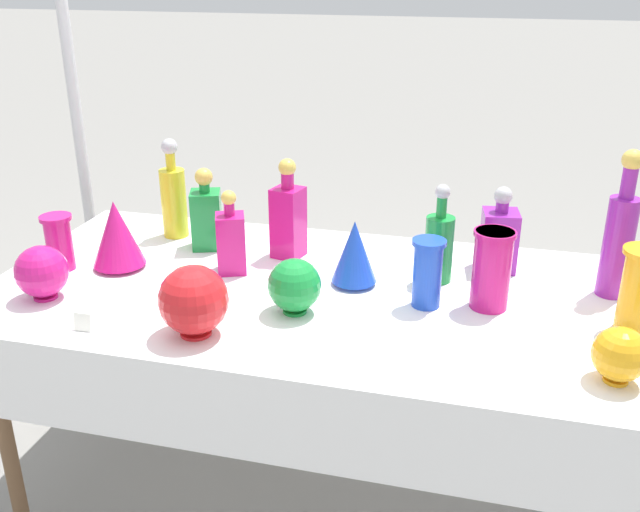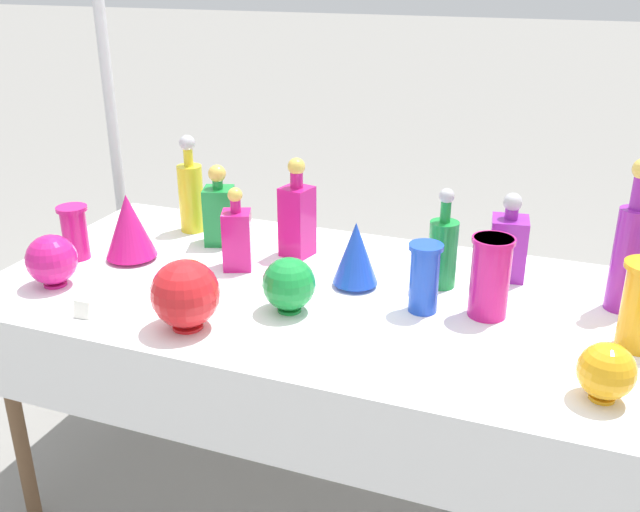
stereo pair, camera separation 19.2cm
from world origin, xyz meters
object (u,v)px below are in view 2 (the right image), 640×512
tall_bottle_2 (191,193)px  round_bowl_3 (185,294)px  round_bowl_1 (289,284)px  square_decanter_2 (297,216)px  fluted_vase_0 (128,227)px  slender_vase_2 (490,275)px  tall_bottle_1 (629,249)px  fluted_vase_1 (356,253)px  square_decanter_0 (508,244)px  cardboard_box_behind_left (297,321)px  square_decanter_1 (237,236)px  slender_vase_0 (424,275)px  round_bowl_0 (52,260)px  square_decanter_3 (219,211)px  round_bowl_2 (606,371)px  tall_bottle_0 (443,250)px  slender_vase_1 (75,230)px  canopy_pole (111,113)px

tall_bottle_2 → round_bowl_3: bearing=-61.2°
round_bowl_1 → round_bowl_3: size_ratio=0.82×
square_decanter_2 → fluted_vase_0: square_decanter_2 is taller
fluted_vase_0 → slender_vase_2: bearing=0.7°
tall_bottle_1 → fluted_vase_1: (-0.69, -0.11, -0.07)m
square_decanter_0 → round_bowl_3: size_ratio=1.41×
tall_bottle_1 → cardboard_box_behind_left: bearing=149.3°
square_decanter_1 → slender_vase_0: 0.58m
square_decanter_1 → round_bowl_3: (0.05, -0.37, -0.01)m
square_decanter_0 → slender_vase_0: square_decanter_0 is taller
tall_bottle_2 → round_bowl_0: tall_bottle_2 is taller
fluted_vase_1 → cardboard_box_behind_left: bearing=122.3°
square_decanter_3 → slender_vase_2: square_decanter_3 is taller
tall_bottle_2 → fluted_vase_1: bearing=-19.5°
square_decanter_3 → cardboard_box_behind_left: (-0.02, 0.68, -0.73)m
square_decanter_3 → fluted_vase_1: bearing=-17.3°
round_bowl_2 → square_decanter_2: bearing=150.8°
tall_bottle_2 → slender_vase_2: 1.05m
tall_bottle_0 → slender_vase_0: 0.17m
square_decanter_0 → round_bowl_1: size_ratio=1.72×
tall_bottle_0 → tall_bottle_1: tall_bottle_1 is taller
tall_bottle_2 → round_bowl_2: tall_bottle_2 is taller
square_decanter_1 → round_bowl_2: 1.07m
square_decanter_0 → square_decanter_3: size_ratio=0.97×
round_bowl_0 → round_bowl_3: bearing=-10.2°
tall_bottle_1 → round_bowl_3: size_ratio=2.26×
square_decanter_3 → fluted_vase_1: 0.53m
fluted_vase_0 → round_bowl_0: bearing=-112.0°
fluted_vase_0 → cardboard_box_behind_left: fluted_vase_0 is taller
tall_bottle_0 → slender_vase_2: bearing=-42.5°
square_decanter_2 → slender_vase_1: (-0.62, -0.26, -0.04)m
slender_vase_0 → tall_bottle_0: bearing=85.7°
round_bowl_0 → slender_vase_2: bearing=11.9°
square_decanter_0 → slender_vase_1: square_decanter_0 is taller
slender_vase_1 → slender_vase_0: bearing=1.4°
round_bowl_3 → tall_bottle_0: bearing=40.9°
tall_bottle_1 → slender_vase_1: (-1.54, -0.22, -0.08)m
square_decanter_2 → round_bowl_2: bearing=-29.2°
slender_vase_2 → fluted_vase_1: size_ratio=1.13×
round_bowl_0 → round_bowl_2: size_ratio=1.16×
fluted_vase_0 → cardboard_box_behind_left: (0.16, 0.89, -0.73)m
round_bowl_1 → round_bowl_2: 0.77m
square_decanter_1 → fluted_vase_1: size_ratio=1.31×
slender_vase_1 → round_bowl_1: (0.74, -0.10, -0.01)m
square_decanter_1 → fluted_vase_0: square_decanter_1 is taller
fluted_vase_0 → canopy_pole: (-0.51, 0.66, 0.18)m
square_decanter_2 → canopy_pole: (-0.97, 0.45, 0.16)m
tall_bottle_1 → round_bowl_0: 1.53m
round_bowl_0 → round_bowl_1: bearing=7.4°
slender_vase_0 → tall_bottle_1: bearing=21.9°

